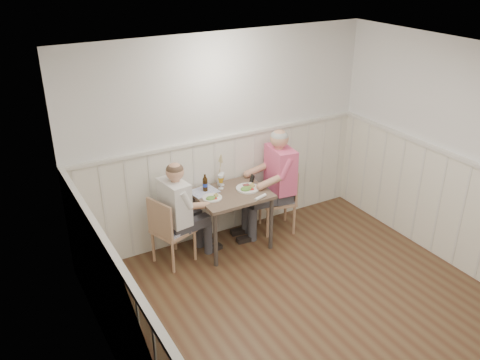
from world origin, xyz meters
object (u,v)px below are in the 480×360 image
Objects in this scene: diner_cream at (179,220)px; beer_bottle at (205,184)px; chair_left at (169,228)px; dining_table at (232,200)px; man_in_pink at (277,190)px; chair_right at (281,196)px; grass_vase at (219,171)px.

beer_bottle is at bearing 20.31° from diner_cream.
chair_left is 3.93× the size of beer_bottle.
dining_table is 0.84m from chair_left.
man_in_pink reaches higher than chair_left.
chair_left is 0.14m from diner_cream.
chair_right is at bearing 3.81° from dining_table.
chair_right is 4.04× the size of beer_bottle.
man_in_pink is at bearing 0.36° from diner_cream.
man_in_pink is (1.51, 0.02, 0.13)m from chair_left.
chair_left is 0.67× the size of diner_cream.
dining_table is 0.79m from chair_right.
chair_right is (0.77, 0.05, -0.16)m from dining_table.
man_in_pink reaches higher than chair_right.
grass_vase is (-0.04, 0.26, 0.30)m from dining_table.
chair_right is 1.59m from chair_left.
man_in_pink is (-0.08, -0.01, 0.12)m from chair_right.
grass_vase is at bearing 98.89° from dining_table.
dining_table is at bearing -81.11° from grass_vase.
chair_right is 2.07× the size of grass_vase.
grass_vase is (-0.72, 0.21, 0.34)m from man_in_pink.
man_in_pink is 3.35× the size of grass_vase.
chair_left is (-1.59, -0.03, -0.01)m from chair_right.
chair_right is 0.62× the size of man_in_pink.
dining_table is 1.00× the size of chair_left.
diner_cream is at bearing -159.69° from beer_bottle.
chair_right is 1.47m from diner_cream.
dining_table is 0.69m from man_in_pink.
chair_left is 2.01× the size of grass_vase.
diner_cream is 0.55m from beer_bottle.
dining_table is 0.71m from diner_cream.
diner_cream reaches higher than beer_bottle.
diner_cream is at bearing 3.82° from chair_left.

